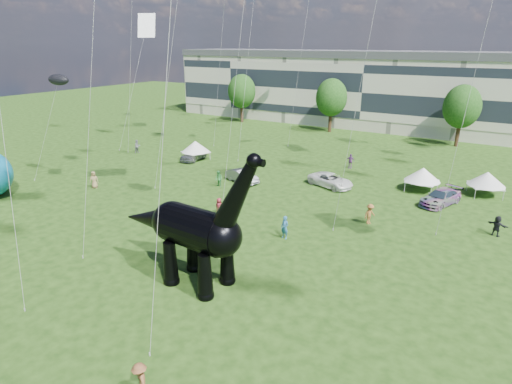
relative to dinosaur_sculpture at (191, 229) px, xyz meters
The scene contains 14 objects.
ground 4.93m from the dinosaur_sculpture, 81.24° to the right, with size 220.00×220.00×0.00m, color #16330C.
terrace_row 59.17m from the dinosaur_sculpture, 97.27° to the left, with size 78.00×11.00×12.00m, color beige.
tree_far_left 57.81m from the dinosaur_sculpture, 120.70° to the left, with size 5.20×5.20×9.44m.
tree_mid_left 51.03m from the dinosaur_sculpture, 103.02° to the left, with size 5.20×5.20×9.44m.
tree_mid_right 50.45m from the dinosaur_sculpture, 80.27° to the left, with size 5.20×5.20×9.44m.
dinosaur_sculpture is the anchor object (origin of this frame).
car_silver 30.19m from the dinosaur_sculpture, 129.81° to the left, with size 1.88×4.67×1.59m, color #A7A8AB.
car_grey 20.80m from the dinosaur_sculpture, 115.04° to the left, with size 1.45×4.16×1.37m, color slate.
car_white 22.57m from the dinosaur_sculpture, 89.80° to the left, with size 2.32×5.03×1.40m, color white.
car_dark 25.56m from the dinosaur_sculpture, 64.40° to the left, with size 2.04×5.02×1.46m, color #595960.
gazebo_near 27.53m from the dinosaur_sculpture, 71.87° to the left, with size 3.73×3.73×2.47m.
gazebo_far 31.48m from the dinosaur_sculpture, 63.03° to the left, with size 4.60×4.60×2.45m.
gazebo_left 30.20m from the dinosaur_sculpture, 129.31° to the left, with size 4.48×4.48×2.50m.
visitors 13.40m from the dinosaur_sculpture, 103.67° to the left, with size 45.45×39.79×1.85m.
Camera 1 is at (15.72, -15.02, 14.55)m, focal length 30.00 mm.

